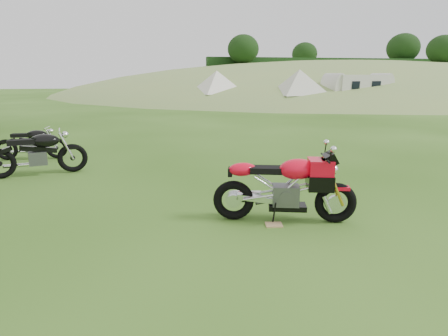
{
  "coord_description": "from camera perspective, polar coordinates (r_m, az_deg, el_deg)",
  "views": [
    {
      "loc": [
        -1.49,
        -6.21,
        2.26
      ],
      "look_at": [
        -0.12,
        0.4,
        0.56
      ],
      "focal_mm": 30.0,
      "sensor_mm": 36.0,
      "label": 1
    }
  ],
  "objects": [
    {
      "name": "vintage_moto_b",
      "position": [
        11.41,
        -27.33,
        3.47
      ],
      "size": [
        1.78,
        0.45,
        0.93
      ],
      "primitive_type": null,
      "rotation": [
        0.0,
        0.0,
        -0.03
      ],
      "color": "black",
      "rests_on": "ground"
    },
    {
      "name": "hedgerow",
      "position": [
        52.83,
        17.44,
        11.01
      ],
      "size": [
        36.0,
        1.2,
        8.6
      ],
      "primitive_type": null,
      "color": "black",
      "rests_on": "ground"
    },
    {
      "name": "caravan",
      "position": [
        28.4,
        19.59,
        11.04
      ],
      "size": [
        5.09,
        2.73,
        2.28
      ],
      "primitive_type": null,
      "rotation": [
        0.0,
        0.0,
        0.12
      ],
      "color": "beige",
      "rests_on": "ground"
    },
    {
      "name": "plywood_board",
      "position": [
        5.87,
        7.61,
        -8.56
      ],
      "size": [
        0.29,
        0.24,
        0.02
      ],
      "primitive_type": "cube",
      "rotation": [
        0.0,
        0.0,
        -0.17
      ],
      "color": "tan",
      "rests_on": "ground"
    },
    {
      "name": "tent_right",
      "position": [
        26.61,
        11.33,
        11.77
      ],
      "size": [
        3.13,
        3.13,
        2.61
      ],
      "primitive_type": null,
      "rotation": [
        0.0,
        0.0,
        0.04
      ],
      "color": "beige",
      "rests_on": "ground"
    },
    {
      "name": "tent_mid",
      "position": [
        28.22,
        -1.09,
        12.11
      ],
      "size": [
        3.69,
        3.69,
        2.57
      ],
      "primitive_type": null,
      "rotation": [
        0.0,
        0.0,
        0.29
      ],
      "color": "white",
      "rests_on": "ground"
    },
    {
      "name": "hillside",
      "position": [
        52.83,
        17.44,
        11.01
      ],
      "size": [
        80.0,
        64.0,
        8.0
      ],
      "primitive_type": "ellipsoid",
      "color": "#859D50",
      "rests_on": "ground"
    },
    {
      "name": "vintage_moto_c",
      "position": [
        9.5,
        -26.7,
        2.23
      ],
      "size": [
        2.15,
        0.89,
        1.1
      ],
      "primitive_type": null,
      "rotation": [
        0.0,
        0.0,
        0.2
      ],
      "color": "black",
      "rests_on": "ground"
    },
    {
      "name": "ground",
      "position": [
        6.78,
        1.65,
        -5.39
      ],
      "size": [
        120.0,
        120.0,
        0.0
      ],
      "primitive_type": "plane",
      "color": "#2A5011",
      "rests_on": "ground"
    },
    {
      "name": "sport_motorcycle",
      "position": [
        5.88,
        9.25,
        -2.13
      ],
      "size": [
        2.19,
        1.1,
        1.27
      ],
      "primitive_type": null,
      "rotation": [
        0.0,
        0.0,
        -0.28
      ],
      "color": "red",
      "rests_on": "ground"
    }
  ]
}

